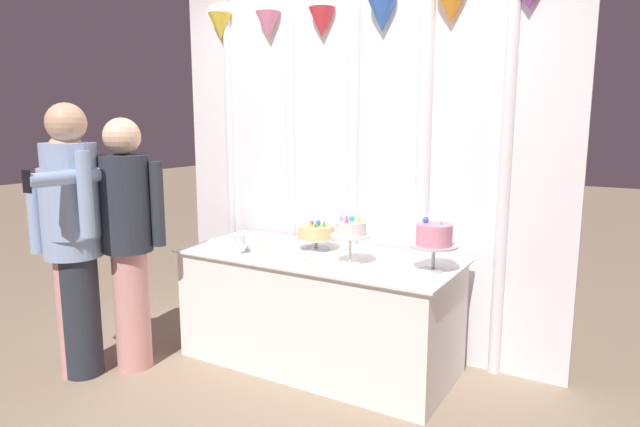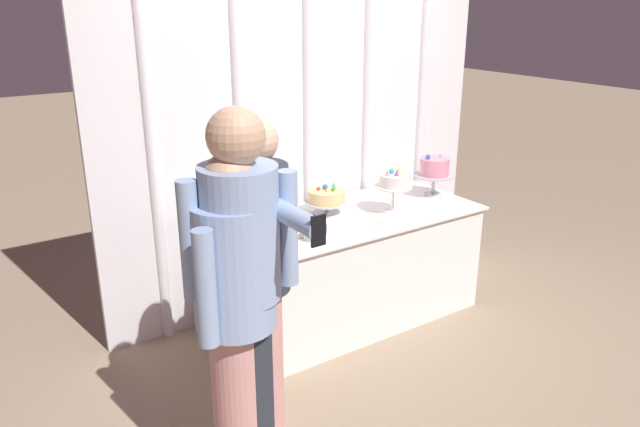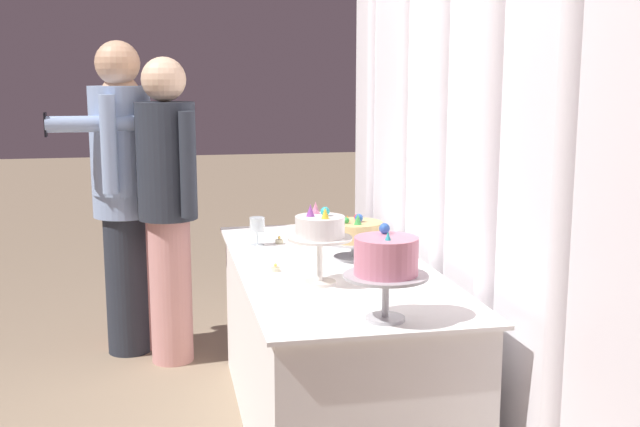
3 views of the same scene
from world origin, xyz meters
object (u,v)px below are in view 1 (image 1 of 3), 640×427
Objects in this scene: tealight_far_left at (248,249)px; guest_man_dark_suit at (74,229)px; guest_girl_blue_dress at (72,246)px; cake_table at (318,309)px; guest_man_pink_jacket at (128,233)px; cake_display_center at (350,231)px; tealight_near_left at (262,247)px; tealight_near_right at (306,263)px; cake_display_leftmost at (316,233)px; cake_display_rightmost at (434,237)px; wine_glass at (240,240)px.

guest_man_dark_suit reaches higher than tealight_far_left.
cake_table is at bearing 35.66° from guest_girl_blue_dress.
tealight_far_left is 0.77m from guest_man_pink_jacket.
cake_display_center is 0.72m from tealight_near_left.
tealight_far_left is at bearing -176.65° from cake_display_center.
guest_girl_blue_dress reaches higher than tealight_near_right.
tealight_far_left is 0.97× the size of tealight_near_right.
guest_man_dark_suit reaches higher than tealight_near_left.
cake_table is at bearing 33.05° from guest_man_pink_jacket.
cake_display_leftmost is at bearing 112.04° from tealight_near_right.
guest_girl_blue_dress reaches higher than tealight_far_left.
cake_display_center is at bearing -20.64° from cake_table.
cake_display_rightmost is (0.77, 0.01, 0.57)m from cake_table.
tealight_near_left is 0.50m from tealight_near_right.
cake_display_rightmost is 0.18× the size of guest_man_dark_suit.
cake_display_rightmost is 0.19× the size of guest_man_pink_jacket.
tealight_far_left is 0.02× the size of guest_man_pink_jacket.
guest_girl_blue_dress is (-1.31, -0.65, 0.08)m from tealight_near_right.
cake_display_rightmost is 7.94× the size of tealight_near_right.
tealight_near_right is at bearing -159.98° from cake_display_rightmost.
cake_display_leftmost is at bearing 47.13° from wine_glass.
guest_man_pink_jacket is at bearing -159.05° from tealight_near_right.
wine_glass reaches higher than tealight_far_left.
tealight_far_left is at bearing -118.06° from tealight_near_left.
tealight_near_right is at bearing -75.52° from cake_table.
cake_display_rightmost is (0.85, -0.11, 0.09)m from cake_display_leftmost.
tealight_far_left reaches higher than tealight_near_right.
tealight_near_left is (-0.32, -0.17, -0.10)m from cake_display_leftmost.
tealight_far_left is (-0.02, 0.11, -0.08)m from wine_glass.
cake_display_rightmost is 2.33× the size of wine_glass.
cake_display_rightmost is 8.16× the size of tealight_far_left.
cake_display_leftmost is 0.18× the size of guest_girl_blue_dress.
cake_display_rightmost is at bearing 20.58° from guest_man_pink_jacket.
tealight_far_left is at bearing -143.84° from cake_display_leftmost.
tealight_near_left is at bearing 44.83° from guest_girl_blue_dress.
cake_display_rightmost reaches higher than tealight_near_right.
guest_man_dark_suit reaches higher than wine_glass.
wine_glass is 1.03m from guest_girl_blue_dress.
guest_girl_blue_dress reaches higher than cake_display_leftmost.
guest_man_pink_jacket is at bearing -140.10° from cake_display_leftmost.
wine_glass is (-0.72, -0.15, -0.11)m from cake_display_center.
cake_display_leftmost is (-0.08, 0.12, 0.48)m from cake_table.
cake_display_rightmost is at bearing 12.60° from wine_glass.
wine_glass is 3.50× the size of tealight_far_left.
tealight_near_right is (-0.23, -0.14, -0.20)m from cake_display_center.
wine_glass is at bearing 39.28° from guest_man_dark_suit.
cake_display_center is at bearing -31.25° from cake_display_leftmost.
guest_man_pink_jacket reaches higher than tealight_far_left.
guest_man_pink_jacket is 1.06× the size of guest_girl_blue_dress.
guest_man_pink_jacket is (-1.30, -0.55, -0.05)m from cake_display_center.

